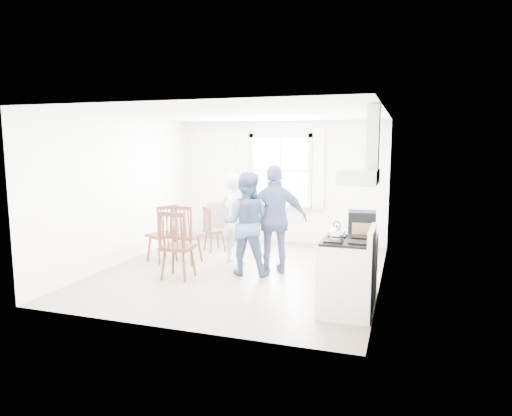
{
  "coord_description": "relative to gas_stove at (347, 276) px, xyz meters",
  "views": [
    {
      "loc": [
        2.56,
        -6.98,
        2.15
      ],
      "look_at": [
        0.19,
        0.2,
        1.06
      ],
      "focal_mm": 32.0,
      "sensor_mm": 36.0,
      "label": 1
    }
  ],
  "objects": [
    {
      "name": "stereo_stack",
      "position": [
        0.11,
        0.62,
        0.58
      ],
      "size": [
        0.38,
        0.35,
        0.32
      ],
      "color": "black",
      "rests_on": "low_cabinet"
    },
    {
      "name": "room_shell",
      "position": [
        -1.91,
        1.35,
        0.82
      ],
      "size": [
        4.62,
        5.12,
        2.64
      ],
      "color": "gray",
      "rests_on": "ground"
    },
    {
      "name": "potted_plant",
      "position": [
        -1.89,
        3.71,
        0.55
      ],
      "size": [
        0.2,
        0.2,
        0.37
      ],
      "primitive_type": "imported",
      "rotation": [
        0.0,
        0.0,
        0.01
      ],
      "color": "#34753F",
      "rests_on": "window_assembly"
    },
    {
      "name": "person_mid",
      "position": [
        -1.79,
        1.25,
        0.36
      ],
      "size": [
        0.93,
        0.93,
        1.68
      ],
      "primitive_type": "imported",
      "rotation": [
        0.0,
        0.0,
        3.28
      ],
      "color": "#465F82",
      "rests_on": "ground"
    },
    {
      "name": "shelf_unit",
      "position": [
        -3.31,
        3.68,
        -0.08
      ],
      "size": [
        0.4,
        0.3,
        0.8
      ],
      "primitive_type": "cube",
      "color": "gray",
      "rests_on": "ground"
    },
    {
      "name": "windsor_chair_a",
      "position": [
        -3.04,
        1.46,
        0.17
      ],
      "size": [
        0.47,
        0.46,
        1.06
      ],
      "color": "#4A2418",
      "rests_on": "ground"
    },
    {
      "name": "kettle",
      "position": [
        -0.12,
        -0.14,
        0.55
      ],
      "size": [
        0.18,
        0.18,
        0.25
      ],
      "color": "silver",
      "rests_on": "gas_stove"
    },
    {
      "name": "windsor_chair_b",
      "position": [
        -2.73,
        0.57,
        0.19
      ],
      "size": [
        0.48,
        0.47,
        1.1
      ],
      "color": "#4A2418",
      "rests_on": "ground"
    },
    {
      "name": "windsor_chair_c",
      "position": [
        -3.43,
        1.51,
        0.16
      ],
      "size": [
        0.58,
        0.58,
        1.05
      ],
      "color": "#4A2418",
      "rests_on": "ground"
    },
    {
      "name": "person_right",
      "position": [
        -1.35,
        1.46,
        0.41
      ],
      "size": [
        1.38,
        1.38,
        1.79
      ],
      "primitive_type": "imported",
      "rotation": [
        0.0,
        0.0,
        3.56
      ],
      "color": "navy",
      "rests_on": "ground"
    },
    {
      "name": "person_left",
      "position": [
        -2.2,
        1.83,
        0.33
      ],
      "size": [
        0.69,
        0.69,
        1.62
      ],
      "primitive_type": "imported",
      "rotation": [
        0.0,
        0.0,
        2.96
      ],
      "color": "silver",
      "rests_on": "ground"
    },
    {
      "name": "range_hood",
      "position": [
        0.16,
        -0.0,
        1.42
      ],
      "size": [
        0.45,
        0.76,
        0.94
      ],
      "color": "silver",
      "rests_on": "room_shell"
    },
    {
      "name": "window_assembly",
      "position": [
        -1.91,
        3.8,
        0.98
      ],
      "size": [
        1.88,
        0.24,
        1.7
      ],
      "color": "white",
      "rests_on": "room_shell"
    },
    {
      "name": "cardboard_box",
      "position": [
        0.11,
        0.55,
        0.51
      ],
      "size": [
        0.3,
        0.22,
        0.19
      ],
      "primitive_type": "cube",
      "rotation": [
        0.0,
        0.0,
        -0.02
      ],
      "color": "tan",
      "rests_on": "low_cabinet"
    },
    {
      "name": "low_cabinet",
      "position": [
        0.07,
        0.7,
        -0.03
      ],
      "size": [
        0.5,
        0.55,
        0.9
      ],
      "primitive_type": "cube",
      "color": "silver",
      "rests_on": "ground"
    },
    {
      "name": "windsor_chair_d",
      "position": [
        -2.99,
        2.49,
        0.06
      ],
      "size": [
        0.52,
        0.52,
        0.89
      ],
      "color": "#4A2418",
      "rests_on": "ground"
    },
    {
      "name": "gas_stove",
      "position": [
        0.0,
        0.0,
        0.0
      ],
      "size": [
        0.68,
        0.76,
        1.12
      ],
      "color": "white",
      "rests_on": "ground"
    }
  ]
}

